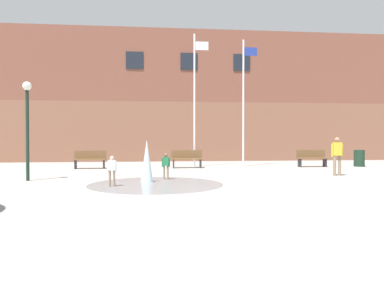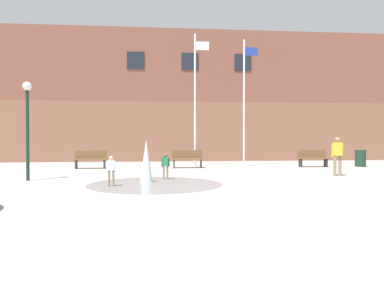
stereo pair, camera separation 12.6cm
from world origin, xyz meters
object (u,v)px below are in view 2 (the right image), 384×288
(child_in_fountain, at_px, (165,164))
(flagpole_right, at_px, (245,99))
(park_bench_far_left, at_px, (91,159))
(adult_near_bench, at_px, (337,153))
(trash_can, at_px, (360,158))
(park_bench_far_right, at_px, (313,158))
(park_bench_under_right_flagpole, at_px, (187,159))
(flagpole_left, at_px, (196,96))
(lamp_post_left_lane, at_px, (27,115))
(child_with_pink_shirt, at_px, (111,169))

(child_in_fountain, xyz_separation_m, flagpole_right, (4.43, 5.82, 3.08))
(park_bench_far_left, height_order, adult_near_bench, adult_near_bench)
(park_bench_far_left, bearing_deg, adult_near_bench, -23.22)
(park_bench_far_left, relative_size, flagpole_right, 0.23)
(park_bench_far_left, bearing_deg, trash_can, -0.61)
(child_in_fountain, bearing_deg, adult_near_bench, -169.22)
(park_bench_far_left, relative_size, adult_near_bench, 1.01)
(flagpole_right, xyz_separation_m, trash_can, (6.21, -0.70, -3.21))
(park_bench_far_left, xyz_separation_m, park_bench_far_right, (11.64, -0.11, 0.00))
(park_bench_under_right_flagpole, height_order, flagpole_left, flagpole_left)
(adult_near_bench, xyz_separation_m, lamp_post_left_lane, (-12.13, -0.51, 1.46))
(flagpole_right, relative_size, lamp_post_left_lane, 1.89)
(flagpole_right, bearing_deg, park_bench_far_right, -10.49)
(flagpole_right, bearing_deg, trash_can, -6.44)
(flagpole_left, height_order, trash_can, flagpole_left)
(park_bench_under_right_flagpole, height_order, child_with_pink_shirt, child_with_pink_shirt)
(park_bench_far_right, bearing_deg, child_in_fountain, -147.08)
(park_bench_far_right, relative_size, trash_can, 1.78)
(park_bench_far_left, xyz_separation_m, lamp_post_left_lane, (-1.39, -5.12, 1.91))
(child_with_pink_shirt, height_order, flagpole_right, flagpole_right)
(park_bench_far_left, relative_size, lamp_post_left_lane, 0.44)
(park_bench_under_right_flagpole, relative_size, child_with_pink_shirt, 1.62)
(child_with_pink_shirt, distance_m, flagpole_left, 8.99)
(park_bench_far_left, height_order, flagpole_left, flagpole_left)
(flagpole_left, height_order, flagpole_right, flagpole_left)
(adult_near_bench, relative_size, trash_can, 1.77)
(child_with_pink_shirt, xyz_separation_m, lamp_post_left_lane, (-3.24, 1.94, 1.81))
(park_bench_far_left, distance_m, park_bench_under_right_flagpole, 4.92)
(adult_near_bench, xyz_separation_m, child_in_fountain, (-7.09, -0.67, -0.35))
(child_in_fountain, height_order, trash_can, child_in_fountain)
(park_bench_far_right, distance_m, flagpole_right, 4.82)
(adult_near_bench, xyz_separation_m, flagpole_left, (-5.33, 5.16, 2.85))
(park_bench_far_right, xyz_separation_m, lamp_post_left_lane, (-13.03, -5.01, 1.91))
(flagpole_left, relative_size, lamp_post_left_lane, 1.96)
(park_bench_under_right_flagpole, relative_size, flagpole_right, 0.23)
(park_bench_under_right_flagpole, height_order, trash_can, park_bench_under_right_flagpole)
(park_bench_far_right, distance_m, child_in_fountain, 9.51)
(park_bench_under_right_flagpole, bearing_deg, child_with_pink_shirt, -113.73)
(child_with_pink_shirt, bearing_deg, lamp_post_left_lane, -46.61)
(child_in_fountain, bearing_deg, lamp_post_left_lane, 3.64)
(adult_near_bench, distance_m, flagpole_right, 6.41)
(park_bench_under_right_flagpole, distance_m, park_bench_far_right, 6.71)
(park_bench_under_right_flagpole, bearing_deg, flagpole_left, 51.80)
(adult_near_bench, height_order, trash_can, adult_near_bench)
(child_with_pink_shirt, bearing_deg, flagpole_left, -130.79)
(adult_near_bench, xyz_separation_m, child_with_pink_shirt, (-8.89, -2.45, -0.35))
(park_bench_far_left, distance_m, park_bench_far_right, 11.64)
(flagpole_right, bearing_deg, child_with_pink_shirt, -129.31)
(flagpole_left, xyz_separation_m, trash_can, (8.88, -0.70, -3.33))
(park_bench_far_right, distance_m, trash_can, 2.66)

